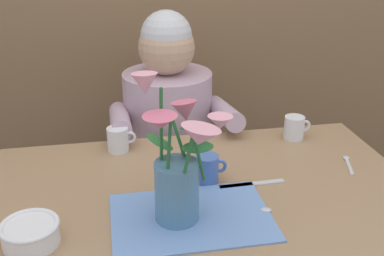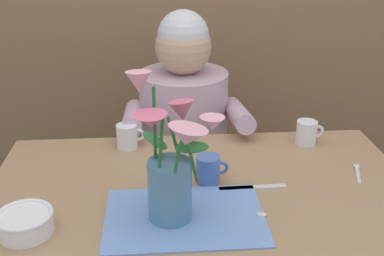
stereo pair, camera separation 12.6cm
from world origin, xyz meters
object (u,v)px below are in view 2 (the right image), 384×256
object	(u,v)px
flower_vase	(171,165)
tea_cup	(127,136)
ceramic_bowl	(25,222)
coffee_cup	(209,169)
seated_person	(184,153)
ceramic_mug	(307,132)
dinner_knife	(253,188)

from	to	relation	value
flower_vase	tea_cup	world-z (taller)	flower_vase
ceramic_bowl	coffee_cup	world-z (taller)	coffee_cup
seated_person	tea_cup	distance (m)	0.42
seated_person	ceramic_mug	world-z (taller)	seated_person
flower_vase	coffee_cup	bearing A→B (deg)	58.19
seated_person	dinner_knife	xyz separation A→B (m)	(0.16, -0.59, 0.18)
coffee_cup	tea_cup	xyz separation A→B (m)	(-0.24, 0.24, 0.00)
flower_vase	coffee_cup	size ratio (longest dim) A/B	4.04
flower_vase	ceramic_mug	bearing A→B (deg)	41.29
coffee_cup	ceramic_mug	xyz separation A→B (m)	(0.35, 0.23, 0.00)
seated_person	coffee_cup	distance (m)	0.59
seated_person	coffee_cup	xyz separation A→B (m)	(0.04, -0.54, 0.22)
ceramic_bowl	coffee_cup	distance (m)	0.51
flower_vase	ceramic_bowl	size ratio (longest dim) A/B	2.77
flower_vase	coffee_cup	world-z (taller)	flower_vase
seated_person	flower_vase	size ratio (longest dim) A/B	3.02
seated_person	ceramic_mug	bearing A→B (deg)	-42.40
coffee_cup	tea_cup	bearing A→B (deg)	134.50
ceramic_bowl	ceramic_mug	size ratio (longest dim) A/B	1.46
flower_vase	seated_person	bearing A→B (deg)	84.21
flower_vase	ceramic_bowl	xyz separation A→B (m)	(-0.35, -0.03, -0.12)
tea_cup	coffee_cup	bearing A→B (deg)	-45.50
dinner_knife	tea_cup	distance (m)	0.46
ceramic_mug	tea_cup	distance (m)	0.59
seated_person	flower_vase	bearing A→B (deg)	-99.59
coffee_cup	ceramic_mug	distance (m)	0.42
seated_person	coffee_cup	bearing A→B (deg)	-89.84
dinner_knife	ceramic_mug	world-z (taller)	ceramic_mug
dinner_knife	coffee_cup	world-z (taller)	coffee_cup
ceramic_mug	dinner_knife	bearing A→B (deg)	-130.34
seated_person	ceramic_bowl	bearing A→B (deg)	-123.21
ceramic_bowl	seated_person	bearing A→B (deg)	60.59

